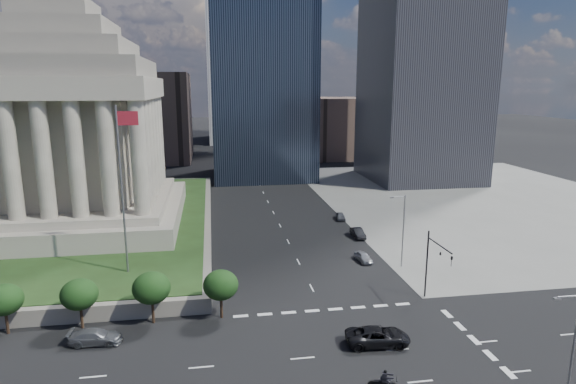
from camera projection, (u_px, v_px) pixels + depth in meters
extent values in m
plane|color=black|center=(253.00, 173.00, 135.54)|extent=(500.00, 500.00, 0.00)
cube|color=slate|center=(481.00, 199.00, 104.10)|extent=(68.00, 90.00, 0.03)
cube|color=slate|center=(11.00, 227.00, 80.17)|extent=(66.00, 70.00, 1.80)
cube|color=#223817|center=(10.00, 222.00, 79.97)|extent=(64.00, 68.00, 0.10)
cylinder|color=slate|center=(122.00, 192.00, 56.29)|extent=(0.24, 0.24, 20.00)
cube|color=maroon|center=(127.00, 118.00, 54.64)|extent=(2.40, 0.05, 1.60)
cube|color=black|center=(261.00, 62.00, 124.54)|extent=(26.00, 26.00, 60.00)
cube|color=brown|center=(337.00, 127.00, 167.25)|extent=(20.00, 30.00, 20.00)
cube|color=brown|center=(153.00, 117.00, 156.79)|extent=(24.00, 30.00, 28.00)
cylinder|color=black|center=(427.00, 264.00, 55.15)|extent=(0.18, 0.18, 8.00)
cylinder|color=black|center=(440.00, 245.00, 51.81)|extent=(0.14, 5.50, 0.14)
cube|color=black|center=(452.00, 261.00, 49.33)|extent=(0.30, 0.30, 1.10)
cylinder|color=slate|center=(572.00, 358.00, 34.36)|extent=(0.16, 0.16, 10.00)
cylinder|color=slate|center=(569.00, 296.00, 33.19)|extent=(1.80, 0.12, 0.12)
cube|color=slate|center=(557.00, 299.00, 33.07)|extent=(0.50, 0.22, 0.14)
cylinder|color=slate|center=(403.00, 231.00, 64.25)|extent=(0.16, 0.16, 10.00)
cylinder|color=slate|center=(399.00, 197.00, 63.07)|extent=(1.80, 0.12, 0.12)
cube|color=slate|center=(392.00, 198.00, 62.95)|extent=(0.50, 0.22, 0.14)
imported|color=black|center=(378.00, 336.00, 45.45)|extent=(3.32, 6.31, 1.69)
imported|color=#525559|center=(95.00, 337.00, 45.63)|extent=(2.30, 5.01, 1.42)
imported|color=#93969B|center=(363.00, 257.00, 67.13)|extent=(3.95, 1.98, 1.29)
imported|color=black|center=(358.00, 233.00, 77.78)|extent=(4.41, 1.56, 1.45)
imported|color=#5A5C62|center=(341.00, 216.00, 88.02)|extent=(2.01, 3.92, 1.28)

